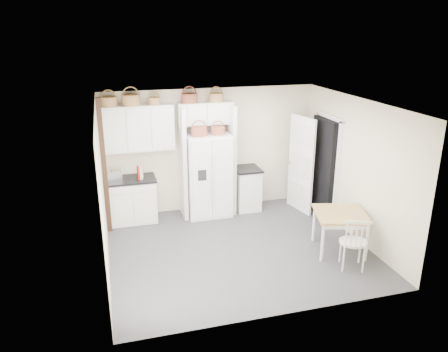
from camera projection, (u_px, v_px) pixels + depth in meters
name	position (u px, v px, depth m)	size (l,w,h in m)	color
floor	(238.00, 248.00, 7.86)	(4.50, 4.50, 0.00)	#434343
ceiling	(239.00, 104.00, 7.02)	(4.50, 4.50, 0.00)	white
wall_back	(211.00, 150.00, 9.26)	(4.50, 4.50, 0.00)	beige
wall_left	(102.00, 193.00, 6.87)	(4.00, 4.00, 0.00)	beige
wall_right	(355.00, 169.00, 8.01)	(4.00, 4.00, 0.00)	beige
refrigerator	(208.00, 175.00, 9.04)	(0.90, 0.72, 1.74)	white
base_cab_left	(132.00, 201.00, 8.84)	(0.95, 0.60, 0.88)	silver
base_cab_right	(247.00, 189.00, 9.45)	(0.50, 0.60, 0.88)	silver
dining_table	(339.00, 232.00, 7.68)	(0.86, 0.86, 0.72)	olive
windsor_chair	(353.00, 242.00, 7.10)	(0.45, 0.41, 0.92)	silver
counter_left	(130.00, 179.00, 8.69)	(0.99, 0.64, 0.04)	black
counter_right	(247.00, 169.00, 9.30)	(0.54, 0.64, 0.04)	black
toaster	(114.00, 176.00, 8.54)	(0.28, 0.16, 0.20)	silver
cookbook_red	(138.00, 173.00, 8.61)	(0.04, 0.17, 0.25)	#A2190E
cookbook_cream	(142.00, 173.00, 8.62)	(0.04, 0.17, 0.25)	beige
basket_upper_a	(109.00, 102.00, 8.23)	(0.31, 0.31, 0.17)	brown
basket_upper_b	(131.00, 100.00, 8.33)	(0.34, 0.34, 0.20)	brown
basket_upper_c	(154.00, 101.00, 8.45)	(0.24, 0.24, 0.14)	brown
basket_bridge_a	(189.00, 98.00, 8.62)	(0.32, 0.32, 0.18)	brown
basket_bridge_b	(216.00, 97.00, 8.76)	(0.29, 0.29, 0.17)	brown
basket_fridge_a	(199.00, 132.00, 8.59)	(0.32, 0.32, 0.17)	brown
basket_fridge_b	(218.00, 131.00, 8.69)	(0.29, 0.29, 0.15)	brown
upper_cabinet	(138.00, 128.00, 8.54)	(1.40, 0.34, 0.90)	silver
bridge_cabinet	(205.00, 113.00, 8.80)	(1.12, 0.34, 0.45)	silver
fridge_panel_left	(183.00, 163.00, 8.87)	(0.08, 0.60, 2.30)	silver
fridge_panel_right	(231.00, 159.00, 9.13)	(0.08, 0.60, 2.30)	silver
trim_post	(104.00, 167.00, 8.12)	(0.09, 0.09, 2.60)	black
doorway_void	(324.00, 168.00, 8.99)	(0.18, 0.85, 2.05)	black
door_slab	(301.00, 164.00, 9.20)	(0.80, 0.04, 2.05)	white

